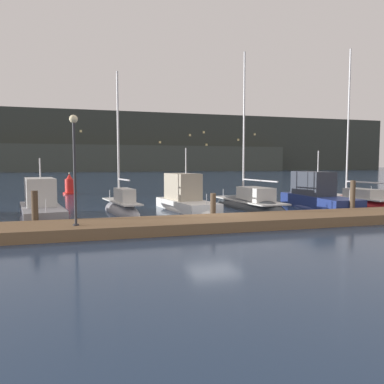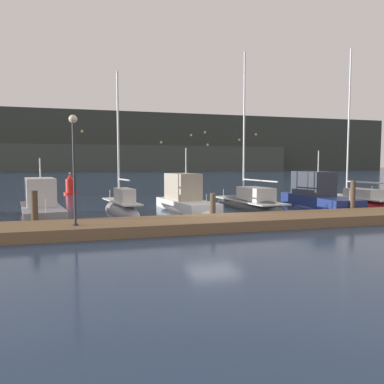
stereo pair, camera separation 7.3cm
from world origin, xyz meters
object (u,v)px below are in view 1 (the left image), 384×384
at_px(motorboat_berth_3, 41,211).
at_px(sailboat_berth_8, 353,202).
at_px(sailboat_berth_4, 122,210).
at_px(channel_buoy, 70,186).
at_px(dock_lamppost, 74,153).
at_px(motorboat_berth_7, 317,200).
at_px(sailboat_berth_6, 249,206).
at_px(motorboat_berth_5, 186,203).

distance_m(motorboat_berth_3, sailboat_berth_8, 20.53).
bearing_deg(sailboat_berth_8, sailboat_berth_4, -178.97).
distance_m(channel_buoy, dock_lamppost, 21.84).
bearing_deg(motorboat_berth_7, channel_buoy, 134.63).
distance_m(sailboat_berth_6, channel_buoy, 18.68).
bearing_deg(dock_lamppost, sailboat_berth_6, 33.59).
bearing_deg(sailboat_berth_4, sailboat_berth_6, 2.54).
bearing_deg(motorboat_berth_3, motorboat_berth_5, 10.53).
relative_size(sailboat_berth_4, sailboat_berth_8, 0.77).
xyz_separation_m(channel_buoy, dock_lamppost, (1.00, -21.67, 2.53)).
bearing_deg(motorboat_berth_3, motorboat_berth_7, 0.08).
distance_m(motorboat_berth_5, motorboat_berth_7, 8.52).
bearing_deg(channel_buoy, sailboat_berth_8, -36.82).
bearing_deg(channel_buoy, motorboat_berth_7, -45.37).
bearing_deg(sailboat_berth_8, motorboat_berth_7, -161.39).
xyz_separation_m(sailboat_berth_6, motorboat_berth_7, (4.19, -1.37, 0.36)).
xyz_separation_m(motorboat_berth_3, motorboat_berth_7, (16.64, 0.02, 0.07)).
height_order(sailboat_berth_4, sailboat_berth_6, sailboat_berth_6).
distance_m(sailboat_berth_4, motorboat_berth_7, 12.44).
height_order(motorboat_berth_3, channel_buoy, motorboat_berth_3).
bearing_deg(sailboat_berth_8, dock_lamppost, -159.50).
height_order(motorboat_berth_3, motorboat_berth_5, motorboat_berth_5).
xyz_separation_m(motorboat_berth_5, sailboat_berth_6, (4.20, -0.14, -0.27)).
bearing_deg(dock_lamppost, motorboat_berth_7, 20.99).
bearing_deg(motorboat_berth_5, motorboat_berth_7, -10.20).
relative_size(motorboat_berth_7, channel_buoy, 3.67).
bearing_deg(motorboat_berth_5, sailboat_berth_8, -1.01).
bearing_deg(motorboat_berth_3, dock_lamppost, -71.88).
relative_size(motorboat_berth_3, motorboat_berth_7, 0.91).
distance_m(sailboat_berth_8, channel_buoy, 24.54).
height_order(sailboat_berth_4, sailboat_berth_8, sailboat_berth_8).
xyz_separation_m(motorboat_berth_3, sailboat_berth_8, (20.49, 1.32, -0.28)).
bearing_deg(channel_buoy, dock_lamppost, -87.37).
height_order(motorboat_berth_5, sailboat_berth_8, sailboat_berth_8).
bearing_deg(sailboat_berth_4, motorboat_berth_5, 7.23).
distance_m(motorboat_berth_3, sailboat_berth_6, 12.53).
relative_size(motorboat_berth_5, motorboat_berth_7, 0.88).
relative_size(motorboat_berth_3, motorboat_berth_5, 1.03).
distance_m(sailboat_berth_4, sailboat_berth_6, 8.21).
bearing_deg(sailboat_berth_6, dock_lamppost, -146.41).
xyz_separation_m(sailboat_berth_6, sailboat_berth_8, (8.04, -0.07, 0.01)).
distance_m(motorboat_berth_5, channel_buoy, 16.27).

